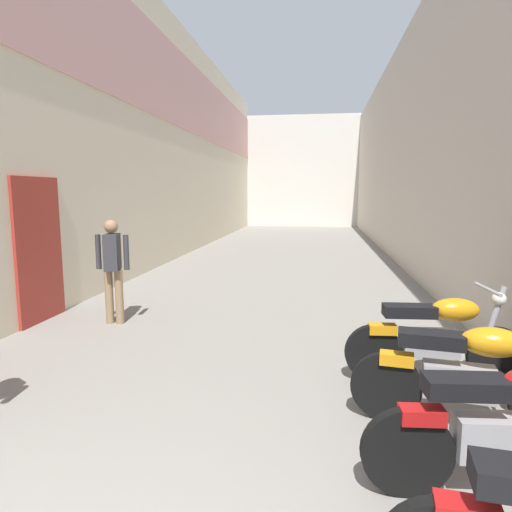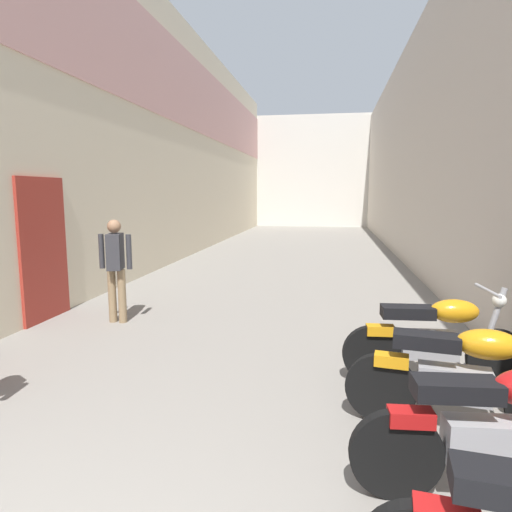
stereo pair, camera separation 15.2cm
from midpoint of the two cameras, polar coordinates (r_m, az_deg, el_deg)
The scene contains 8 objects.
ground_plane at distance 11.59m, azimuth 2.49°, elevation -1.65°, with size 41.63×41.63×0.00m, color gray.
building_left at distance 14.14m, azimuth -10.85°, elevation 14.34°, with size 0.45×25.63×6.99m.
building_right at distance 13.61m, azimuth 18.19°, elevation 12.54°, with size 0.45×25.63×6.21m.
building_far_end at distance 27.23m, azimuth 5.85°, elevation 10.64°, with size 9.39×2.00×6.35m, color beige.
motorcycle_second at distance 3.39m, azimuth 28.61°, elevation -18.59°, with size 1.85×0.58×1.04m.
motorcycle_third at distance 4.13m, azimuth 24.41°, elevation -13.47°, with size 1.84×0.58×1.04m.
motorcycle_fourth at distance 5.01m, azimuth 21.29°, elevation -9.48°, with size 1.85×0.58×1.04m.
pedestrian_further_down at distance 7.00m, azimuth -18.45°, elevation -0.93°, with size 0.52×0.38×1.57m.
Camera 1 is at (1.03, -0.57, 1.97)m, focal length 31.27 mm.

